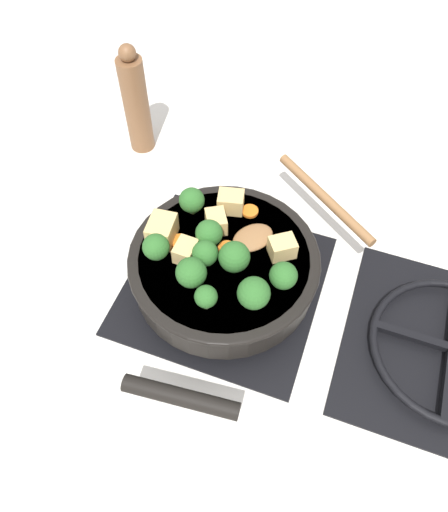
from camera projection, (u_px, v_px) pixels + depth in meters
ground_plane at (224, 285)px, 0.83m from camera, size 2.40×2.40×0.00m
front_burner_grate at (224, 281)px, 0.82m from camera, size 0.31×0.31×0.03m
skillet_pan at (224, 266)px, 0.78m from camera, size 0.39×0.30×0.06m
wooden_spoon at (294, 215)px, 0.80m from camera, size 0.23×0.22×0.02m
tofu_cube_center_large at (216, 222)px, 0.78m from camera, size 0.05×0.05×0.03m
tofu_cube_near_handle at (162, 231)px, 0.76m from camera, size 0.05×0.04×0.04m
tofu_cube_east_chunk at (282, 247)px, 0.75m from camera, size 0.05×0.05×0.03m
tofu_cube_west_chunk at (231, 202)px, 0.80m from camera, size 0.04×0.05×0.03m
tofu_cube_back_piece at (186, 251)px, 0.75m from camera, size 0.04×0.03×0.03m
broccoli_floret_near_spoon at (254, 293)px, 0.69m from camera, size 0.05×0.05×0.05m
broccoli_floret_center_top at (192, 200)px, 0.79m from camera, size 0.04×0.04×0.05m
broccoli_floret_east_rim at (156, 247)px, 0.74m from camera, size 0.04×0.04×0.05m
broccoli_floret_west_rim at (234, 257)px, 0.72m from camera, size 0.05×0.05×0.05m
broccoli_floret_north_edge at (283, 276)px, 0.71m from camera, size 0.04×0.04×0.05m
broccoli_floret_south_cluster at (209, 233)px, 0.75m from camera, size 0.04×0.04×0.05m
broccoli_floret_mid_floret at (191, 273)px, 0.71m from camera, size 0.05×0.05×0.05m
broccoli_floret_small_inner at (206, 297)px, 0.69m from camera, size 0.03×0.03×0.04m
broccoli_floret_tall_stem at (205, 253)px, 0.73m from camera, size 0.04×0.04×0.05m
carrot_slice_orange_thin at (180, 240)px, 0.77m from camera, size 0.03×0.03×0.01m
carrot_slice_near_center at (225, 248)px, 0.77m from camera, size 0.03×0.03×0.01m
carrot_slice_edge_slice at (250, 211)px, 0.81m from camera, size 0.03×0.03×0.01m
pepper_mill at (136, 103)px, 0.94m from camera, size 0.05×0.05×0.22m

